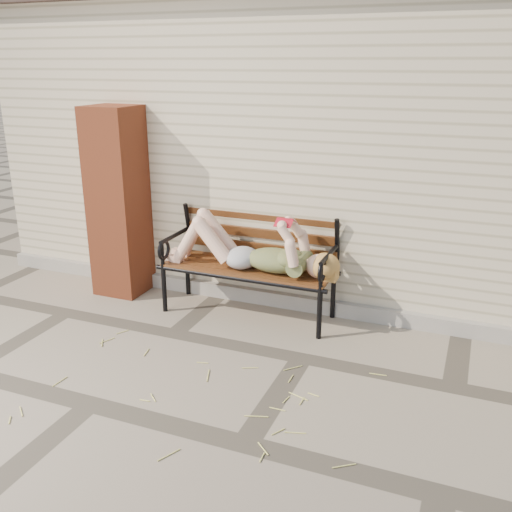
% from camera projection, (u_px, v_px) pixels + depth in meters
% --- Properties ---
extents(ground, '(80.00, 80.00, 0.00)m').
position_uv_depth(ground, '(302.00, 358.00, 4.90)').
color(ground, gray).
rests_on(ground, ground).
extents(house_wall, '(8.00, 4.00, 3.00)m').
position_uv_depth(house_wall, '(378.00, 140.00, 7.05)').
color(house_wall, beige).
rests_on(house_wall, ground).
extents(foundation_strip, '(8.00, 0.10, 0.15)m').
position_uv_depth(foundation_strip, '(331.00, 307.00, 5.73)').
color(foundation_strip, '#9A958B').
rests_on(foundation_strip, ground).
extents(brick_pillar, '(0.50, 0.50, 2.00)m').
position_uv_depth(brick_pillar, '(119.00, 202.00, 6.05)').
color(brick_pillar, '#994122').
rests_on(brick_pillar, ground).
extents(garden_bench, '(1.84, 0.73, 1.19)m').
position_uv_depth(garden_bench, '(252.00, 248.00, 5.64)').
color(garden_bench, black).
rests_on(garden_bench, ground).
extents(reading_woman, '(1.74, 0.39, 0.55)m').
position_uv_depth(reading_woman, '(248.00, 249.00, 5.50)').
color(reading_woman, '#092F43').
rests_on(reading_woman, ground).
extents(straw_scatter, '(2.53, 1.71, 0.01)m').
position_uv_depth(straw_scatter, '(178.00, 401.00, 4.28)').
color(straw_scatter, '#DDD66C').
rests_on(straw_scatter, ground).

